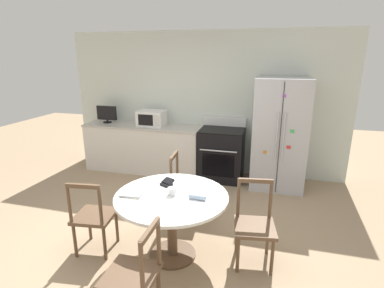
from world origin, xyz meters
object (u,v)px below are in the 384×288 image
Objects in this scene: dining_chair_far at (186,187)px; wallet at (167,183)px; microwave at (152,118)px; refrigerator at (280,134)px; oven_range at (221,154)px; dining_chair_right at (254,225)px; countertop_tv at (107,114)px; candle_glass at (172,192)px; dining_chair_left at (94,217)px; dining_chair_near at (134,276)px.

wallet is (-0.03, -0.65, 0.34)m from dining_chair_far.
refrigerator is at bearing -2.07° from microwave.
oven_range reaches higher than wallet.
refrigerator is 1.70× the size of oven_range.
refrigerator is 2.03× the size of dining_chair_right.
dining_chair_far is (-1.21, -1.40, -0.48)m from refrigerator.
countertop_tv reaches higher than candle_glass.
refrigerator is at bearing -3.35° from oven_range.
oven_range reaches higher than dining_chair_left.
dining_chair_left and dining_chair_right have the same top height.
dining_chair_far reaches higher than candle_glass.
countertop_tv is at bearing -130.87° from dining_chair_far.
refrigerator is 2.03× the size of dining_chair_far.
dining_chair_left is 1.29m from dining_chair_far.
dining_chair_right is at bearing 8.24° from candle_glass.
dining_chair_far is at bearing 96.81° from candle_glass.
oven_range is 1.20× the size of dining_chair_left.
countertop_tv is 4.40× the size of candle_glass.
dining_chair_near is 1.00× the size of dining_chair_far.
microwave reaches higher than dining_chair_right.
dining_chair_left is at bearing -41.44° from dining_chair_far.
refrigerator is 1.92m from dining_chair_far.
microwave is 3.10m from dining_chair_right.
dining_chair_far is (-0.07, 1.77, 0.00)m from dining_chair_near.
wallet is (0.74, 0.38, 0.34)m from dining_chair_left.
oven_range is 11.77× the size of candle_glass.
dining_chair_near is (-1.14, -3.17, -0.48)m from refrigerator.
dining_chair_right is at bearing -96.31° from refrigerator.
microwave is at bearing -148.14° from dining_chair_far.
microwave is 0.55× the size of dining_chair_near.
refrigerator is at bearing 43.60° from dining_chair_left.
microwave is 0.55× the size of dining_chair_right.
refrigerator is at bearing -20.20° from dining_chair_near.
oven_range is 1.20× the size of dining_chair_near.
refrigerator is at bearing -1.71° from countertop_tv.
refrigerator is 19.97× the size of candle_glass.
countertop_tv reaches higher than wallet.
countertop_tv is at bearing 179.16° from microwave.
dining_chair_left is at bearing -129.23° from refrigerator.
dining_chair_right reaches higher than candle_glass.
oven_range is 2.69m from dining_chair_left.
dining_chair_left is at bearing -63.40° from countertop_tv.
microwave reaches higher than oven_range.
countertop_tv is 0.45× the size of dining_chair_near.
candle_glass is 0.26m from wallet.
oven_range is at bearing 166.04° from dining_chair_far.
wallet is at bearing -121.29° from refrigerator.
dining_chair_near is at bearing -70.23° from microwave.
microwave is at bearing 117.01° from candle_glass.
dining_chair_near is at bearing -109.79° from refrigerator.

